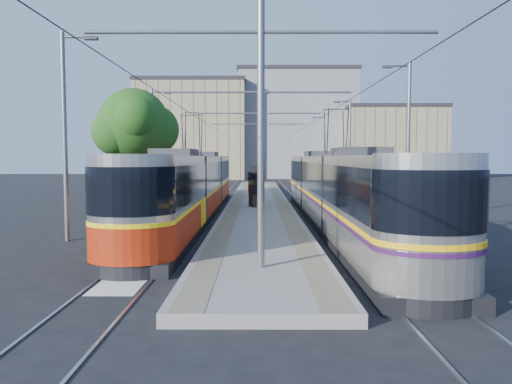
{
  "coord_description": "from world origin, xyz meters",
  "views": [
    {
      "loc": [
        -0.08,
        -17.22,
        3.25
      ],
      "look_at": [
        -0.16,
        6.42,
        1.6
      ],
      "focal_mm": 35.0,
      "sensor_mm": 36.0,
      "label": 1
    }
  ],
  "objects": [
    {
      "name": "shelter",
      "position": [
        -0.2,
        12.66,
        1.59
      ],
      "size": [
        0.94,
        1.25,
        2.47
      ],
      "rotation": [
        0.0,
        0.0,
        0.25
      ],
      "color": "black",
      "rests_on": "platform"
    },
    {
      "name": "tactile_strip_right",
      "position": [
        1.45,
        17.0,
        0.3
      ],
      "size": [
        0.7,
        50.0,
        0.01
      ],
      "primitive_type": "cube",
      "color": "gray",
      "rests_on": "platform"
    },
    {
      "name": "tram_right",
      "position": [
        3.6,
        6.42,
        1.86
      ],
      "size": [
        2.43,
        27.81,
        5.5
      ],
      "color": "black",
      "rests_on": "ground"
    },
    {
      "name": "street_lamps",
      "position": [
        -0.0,
        21.0,
        4.18
      ],
      "size": [
        15.18,
        38.22,
        8.0
      ],
      "color": "slate",
      "rests_on": "ground"
    },
    {
      "name": "building_right",
      "position": [
        20.0,
        58.0,
        5.41
      ],
      "size": [
        14.28,
        10.2,
        10.8
      ],
      "color": "tan",
      "rests_on": "ground"
    },
    {
      "name": "track_arrow",
      "position": [
        -3.6,
        -3.0,
        0.01
      ],
      "size": [
        1.2,
        5.0,
        0.01
      ],
      "primitive_type": "cube",
      "color": "silver",
      "rests_on": "ground"
    },
    {
      "name": "tactile_strip_left",
      "position": [
        -1.45,
        17.0,
        0.3
      ],
      "size": [
        0.7,
        50.0,
        0.01
      ],
      "primitive_type": "cube",
      "color": "gray",
      "rests_on": "platform"
    },
    {
      "name": "ground",
      "position": [
        0.0,
        0.0,
        0.0
      ],
      "size": [
        160.0,
        160.0,
        0.0
      ],
      "primitive_type": "plane",
      "color": "black",
      "rests_on": "ground"
    },
    {
      "name": "platform",
      "position": [
        0.0,
        17.0,
        0.15
      ],
      "size": [
        4.0,
        50.0,
        0.3
      ],
      "primitive_type": "cube",
      "color": "gray",
      "rests_on": "ground"
    },
    {
      "name": "tree",
      "position": [
        -8.41,
        17.99,
        5.43
      ],
      "size": [
        5.53,
        5.11,
        8.04
      ],
      "color": "#382314",
      "rests_on": "ground"
    },
    {
      "name": "building_left",
      "position": [
        -10.0,
        60.0,
        7.38
      ],
      "size": [
        16.32,
        12.24,
        14.74
      ],
      "color": "tan",
      "rests_on": "ground"
    },
    {
      "name": "rails",
      "position": [
        0.0,
        17.0,
        0.02
      ],
      "size": [
        8.71,
        70.0,
        0.03
      ],
      "color": "gray",
      "rests_on": "ground"
    },
    {
      "name": "catenary",
      "position": [
        0.0,
        14.15,
        4.52
      ],
      "size": [
        9.2,
        70.0,
        7.0
      ],
      "color": "slate",
      "rests_on": "platform"
    },
    {
      "name": "tram_left",
      "position": [
        -3.6,
        9.68,
        1.71
      ],
      "size": [
        2.43,
        28.21,
        5.5
      ],
      "color": "black",
      "rests_on": "ground"
    },
    {
      "name": "building_centre",
      "position": [
        6.0,
        64.0,
        8.4
      ],
      "size": [
        18.36,
        14.28,
        16.78
      ],
      "color": "gray",
      "rests_on": "ground"
    }
  ]
}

